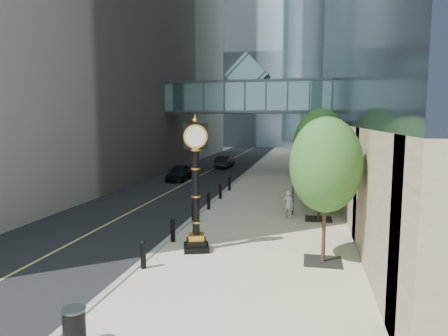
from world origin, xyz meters
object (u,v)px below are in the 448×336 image
at_px(pedestrian, 288,205).
at_px(car_far, 225,161).
at_px(trash_bin, 74,329).
at_px(car_near, 179,173).
at_px(street_clock, 196,194).

distance_m(pedestrian, car_far, 23.46).
bearing_deg(trash_bin, car_far, 96.07).
distance_m(pedestrian, car_near, 15.72).
distance_m(street_clock, car_near, 19.34).
xyz_separation_m(pedestrian, car_far, (-8.02, 22.05, -0.15)).
height_order(car_near, car_far, car_near).
distance_m(trash_bin, car_far, 35.53).
distance_m(trash_bin, car_near, 26.01).
xyz_separation_m(car_near, car_far, (2.05, 9.97, -0.01)).
relative_size(trash_bin, pedestrian, 0.59).
distance_m(car_near, car_far, 10.18).
bearing_deg(car_near, trash_bin, -78.91).
bearing_deg(car_near, car_far, 76.57).
bearing_deg(car_near, pedestrian, -51.98).
distance_m(street_clock, trash_bin, 7.57).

